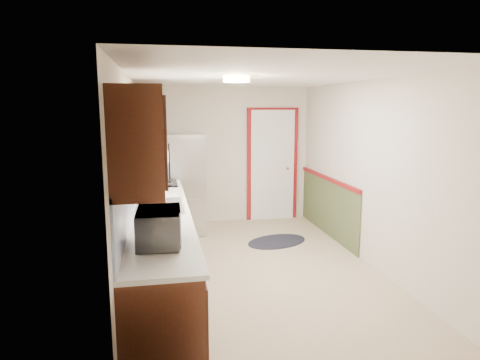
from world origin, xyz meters
name	(u,v)px	position (x,y,z in m)	size (l,w,h in m)	color
room_shell	(258,178)	(0.00, 0.00, 1.20)	(3.20, 5.20, 2.52)	tan
kitchen_run	(156,220)	(-1.24, -0.29, 0.81)	(0.63, 4.00, 2.20)	#35160C
back_wall_trim	(284,173)	(0.99, 2.21, 0.89)	(1.12, 2.30, 2.08)	maroon
ceiling_fixture	(237,79)	(-0.30, -0.20, 2.36)	(0.30, 0.30, 0.06)	#FFD88C
microwave	(159,223)	(-1.20, -1.57, 1.12)	(0.52, 0.29, 0.35)	white
refrigerator	(183,184)	(-0.80, 1.88, 0.82)	(0.68, 0.69, 1.63)	#B7B7BC
rug	(277,241)	(0.57, 1.10, 0.01)	(0.99, 0.64, 0.01)	black
cooktop	(159,183)	(-1.19, 1.25, 0.95)	(0.52, 0.62, 0.02)	black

